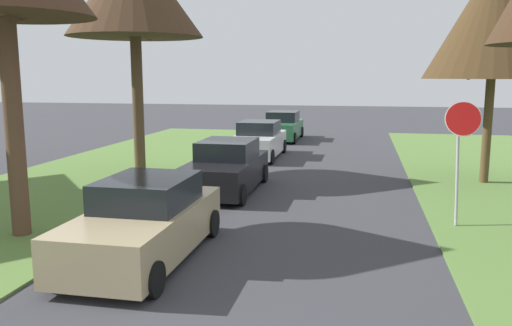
{
  "coord_description": "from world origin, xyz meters",
  "views": [
    {
      "loc": [
        1.92,
        -3.08,
        3.53
      ],
      "look_at": [
        -0.18,
        7.32,
        1.76
      ],
      "focal_mm": 36.71,
      "sensor_mm": 36.0,
      "label": 1
    }
  ],
  "objects_px": {
    "parked_sedan_tan": "(145,222)",
    "parked_sedan_white": "(258,141)",
    "parked_sedan_green": "(282,127)",
    "stop_sign_far": "(461,136)",
    "street_tree_right_mid_b": "(495,16)",
    "parked_sedan_black": "(226,168)"
  },
  "relations": [
    {
      "from": "stop_sign_far",
      "to": "parked_sedan_tan",
      "type": "xyz_separation_m",
      "value": [
        -6.33,
        -3.42,
        -1.44
      ]
    },
    {
      "from": "stop_sign_far",
      "to": "parked_sedan_green",
      "type": "bearing_deg",
      "value": 112.13
    },
    {
      "from": "street_tree_right_mid_b",
      "to": "parked_sedan_green",
      "type": "distance_m",
      "value": 14.27
    },
    {
      "from": "parked_sedan_tan",
      "to": "street_tree_right_mid_b",
      "type": "bearing_deg",
      "value": 47.88
    },
    {
      "from": "street_tree_right_mid_b",
      "to": "stop_sign_far",
      "type": "bearing_deg",
      "value": -107.77
    },
    {
      "from": "street_tree_right_mid_b",
      "to": "parked_sedan_black",
      "type": "relative_size",
      "value": 1.66
    },
    {
      "from": "parked_sedan_black",
      "to": "parked_sedan_white",
      "type": "height_order",
      "value": "same"
    },
    {
      "from": "stop_sign_far",
      "to": "parked_sedan_tan",
      "type": "distance_m",
      "value": 7.33
    },
    {
      "from": "parked_sedan_black",
      "to": "street_tree_right_mid_b",
      "type": "bearing_deg",
      "value": 19.1
    },
    {
      "from": "street_tree_right_mid_b",
      "to": "parked_sedan_black",
      "type": "xyz_separation_m",
      "value": [
        -8.08,
        -2.8,
        -4.66
      ]
    },
    {
      "from": "parked_sedan_tan",
      "to": "parked_sedan_green",
      "type": "distance_m",
      "value": 19.56
    },
    {
      "from": "parked_sedan_black",
      "to": "parked_sedan_green",
      "type": "distance_m",
      "value": 13.4
    },
    {
      "from": "street_tree_right_mid_b",
      "to": "parked_sedan_green",
      "type": "height_order",
      "value": "street_tree_right_mid_b"
    },
    {
      "from": "parked_sedan_tan",
      "to": "stop_sign_far",
      "type": "bearing_deg",
      "value": 28.36
    },
    {
      "from": "parked_sedan_white",
      "to": "parked_sedan_green",
      "type": "bearing_deg",
      "value": 89.2
    },
    {
      "from": "stop_sign_far",
      "to": "street_tree_right_mid_b",
      "type": "xyz_separation_m",
      "value": [
        1.78,
        5.54,
        3.22
      ]
    },
    {
      "from": "street_tree_right_mid_b",
      "to": "parked_sedan_green",
      "type": "bearing_deg",
      "value": 128.21
    },
    {
      "from": "stop_sign_far",
      "to": "parked_sedan_tan",
      "type": "bearing_deg",
      "value": -151.64
    },
    {
      "from": "parked_sedan_tan",
      "to": "parked_sedan_white",
      "type": "distance_m",
      "value": 13.07
    },
    {
      "from": "parked_sedan_tan",
      "to": "parked_sedan_green",
      "type": "xyz_separation_m",
      "value": [
        -0.24,
        19.56,
        0.0
      ]
    },
    {
      "from": "stop_sign_far",
      "to": "parked_sedan_tan",
      "type": "height_order",
      "value": "stop_sign_far"
    },
    {
      "from": "parked_sedan_white",
      "to": "parked_sedan_black",
      "type": "bearing_deg",
      "value": -87.04
    }
  ]
}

